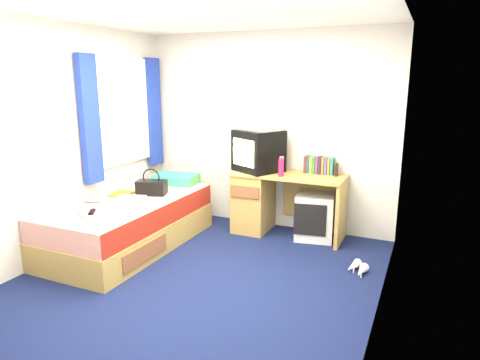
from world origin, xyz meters
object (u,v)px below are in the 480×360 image
at_px(storage_cube, 315,216).
at_px(vcr, 259,126).
at_px(pink_water_bottle, 281,168).
at_px(remote_control, 92,212).
at_px(crt_tv, 258,151).
at_px(colour_swatch_fan, 84,216).
at_px(magazine, 122,194).
at_px(white_heels, 357,269).
at_px(handbag, 152,187).
at_px(water_bottle, 94,199).
at_px(picture_frame, 337,170).
at_px(desk, 267,199).
at_px(aerosol_can, 281,165).
at_px(pillow, 176,179).
at_px(bed, 130,223).
at_px(towel, 130,202).

distance_m(storage_cube, vcr, 1.24).
xyz_separation_m(pink_water_bottle, remote_control, (-1.47, -1.45, -0.30)).
xyz_separation_m(crt_tv, colour_swatch_fan, (-1.10, -1.74, -0.45)).
relative_size(magazine, remote_control, 1.75).
height_order(pink_water_bottle, white_heels, pink_water_bottle).
bearing_deg(handbag, magazine, -172.05).
relative_size(handbag, water_bottle, 1.84).
xyz_separation_m(storage_cube, picture_frame, (0.20, 0.11, 0.55)).
relative_size(desk, aerosol_can, 6.54).
bearing_deg(white_heels, remote_control, -160.54).
bearing_deg(handbag, storage_cube, 7.60).
bearing_deg(aerosol_can, magazine, -149.10).
bearing_deg(pink_water_bottle, picture_frame, 27.00).
height_order(crt_tv, magazine, crt_tv).
relative_size(handbag, remote_control, 2.30).
distance_m(vcr, magazine, 1.78).
bearing_deg(magazine, storage_cube, 25.28).
xyz_separation_m(desk, storage_cube, (0.59, 0.01, -0.14)).
relative_size(crt_tv, vcr, 1.43).
height_order(crt_tv, picture_frame, crt_tv).
xyz_separation_m(remote_control, white_heels, (2.47, 0.87, -0.51)).
bearing_deg(pillow, picture_frame, 10.22).
bearing_deg(colour_swatch_fan, vcr, 57.76).
height_order(crt_tv, remote_control, crt_tv).
bearing_deg(colour_swatch_fan, crt_tv, 57.75).
xyz_separation_m(bed, remote_control, (-0.03, -0.52, 0.28)).
height_order(pillow, crt_tv, crt_tv).
bearing_deg(towel, bed, 132.36).
height_order(crt_tv, aerosol_can, crt_tv).
bearing_deg(pillow, white_heels, -12.21).
height_order(remote_control, white_heels, remote_control).
xyz_separation_m(pillow, towel, (0.11, -1.05, -0.01)).
bearing_deg(pillow, pink_water_bottle, 2.51).
xyz_separation_m(picture_frame, white_heels, (0.42, -0.87, -0.78)).
bearing_deg(towel, colour_swatch_fan, -110.79).
relative_size(aerosol_can, remote_control, 1.24).
height_order(towel, water_bottle, towel).
height_order(storage_cube, magazine, magazine).
bearing_deg(storage_cube, picture_frame, 19.17).
distance_m(crt_tv, vcr, 0.29).
bearing_deg(handbag, pink_water_bottle, 7.42).
bearing_deg(vcr, aerosol_can, 26.40).
bearing_deg(picture_frame, vcr, -174.35).
distance_m(aerosol_can, colour_swatch_fan, 2.26).
bearing_deg(picture_frame, remote_control, -141.38).
bearing_deg(storage_cube, bed, -158.56).
distance_m(desk, remote_control, 2.05).
bearing_deg(remote_control, magazine, 71.48).
xyz_separation_m(crt_tv, picture_frame, (0.92, 0.12, -0.18)).
relative_size(pillow, picture_frame, 3.83).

